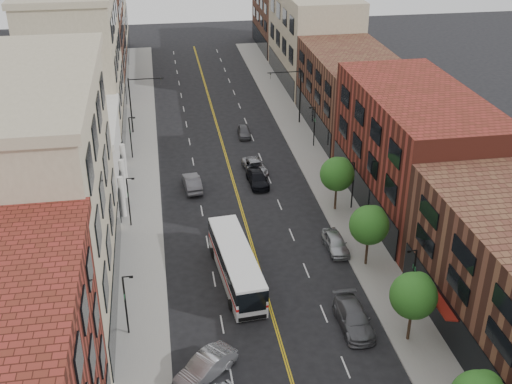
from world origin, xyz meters
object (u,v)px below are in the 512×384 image
car_lane_b (255,167)px  car_lane_c (244,131)px  car_angle_b (205,367)px  car_parked_far (335,243)px  city_bus (236,263)px  car_lane_a (257,179)px  car_lane_behind (192,183)px  car_parked_mid (354,318)px

car_lane_b → car_lane_c: (0.30, 10.67, -0.02)m
car_angle_b → car_parked_far: car_angle_b is taller
city_bus → car_lane_c: city_bus is taller
car_angle_b → car_lane_a: (8.24, 28.25, -0.12)m
car_angle_b → car_lane_b: 32.43m
car_lane_a → car_angle_b: bearing=-108.9°
car_angle_b → car_lane_behind: size_ratio=1.05×
car_lane_behind → city_bus: bearing=93.5°
car_lane_c → car_lane_a: bearing=-89.6°
car_lane_b → car_lane_c: bearing=82.3°
city_bus → car_parked_far: (9.49, 3.22, -0.98)m
car_parked_mid → car_lane_a: (-3.29, 24.78, -0.10)m
car_lane_a → city_bus: bearing=-107.7°
car_angle_b → car_lane_c: (8.75, 41.99, -0.16)m
car_parked_far → car_lane_b: bearing=103.8°
car_angle_b → car_lane_a: car_angle_b is taller
city_bus → car_lane_a: city_bus is taller
city_bus → car_lane_c: size_ratio=3.08×
car_lane_behind → car_lane_c: size_ratio=1.24×
car_lane_behind → car_lane_a: size_ratio=0.99×
car_lane_behind → car_lane_c: car_lane_behind is taller
car_lane_behind → car_lane_b: car_lane_behind is taller
car_angle_b → car_lane_a: size_ratio=1.03×
car_parked_far → car_lane_b: car_parked_far is taller
car_angle_b → car_parked_mid: car_angle_b is taller
car_lane_behind → car_angle_b: bearing=83.2°
car_lane_b → car_parked_mid: bearing=-89.7°
car_lane_a → car_lane_b: (0.22, 3.06, -0.02)m
car_parked_far → car_parked_mid: bearing=-99.4°
city_bus → car_parked_mid: 10.92m
car_angle_b → car_lane_behind: 28.27m
car_angle_b → car_parked_mid: (11.52, 3.48, -0.02)m
city_bus → car_lane_c: bearing=75.7°
car_lane_behind → car_lane_c: (7.60, 13.74, -0.13)m
car_parked_far → car_lane_b: (-4.61, 17.19, -0.08)m
car_parked_far → car_lane_c: size_ratio=1.15×
car_parked_far → car_lane_behind: (-11.91, 14.12, 0.03)m
car_parked_mid → car_lane_behind: 26.85m
car_angle_b → car_lane_b: bearing=123.1°
car_angle_b → car_parked_far: bearing=95.4°
car_lane_behind → car_lane_a: car_lane_behind is taller
car_parked_far → car_lane_c: (-4.30, 27.86, -0.10)m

